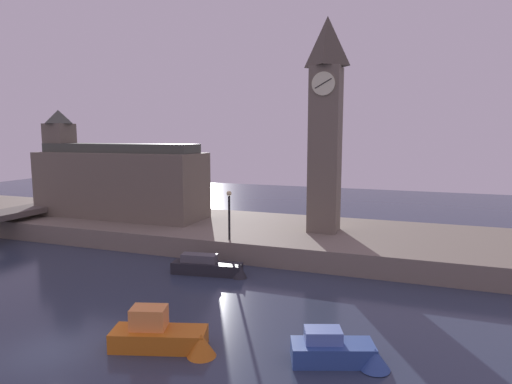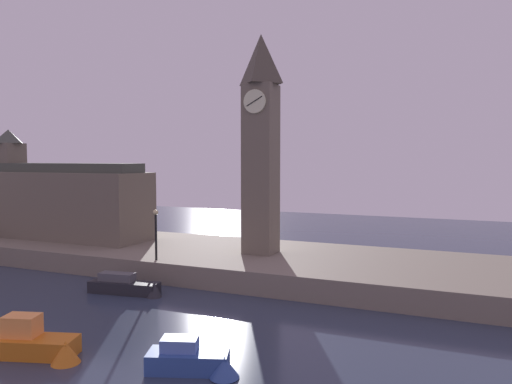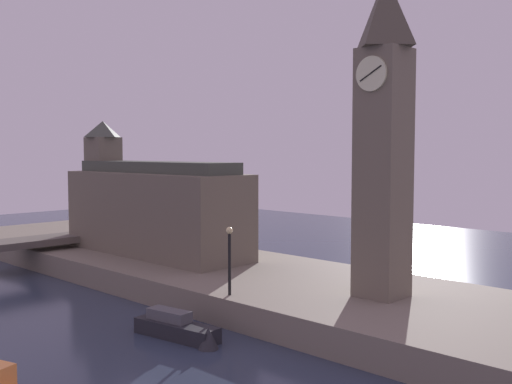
{
  "view_description": "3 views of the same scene",
  "coord_description": "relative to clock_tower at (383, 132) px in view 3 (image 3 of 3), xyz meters",
  "views": [
    {
      "loc": [
        13.83,
        -13.04,
        8.99
      ],
      "look_at": [
        3.28,
        15.89,
        4.88
      ],
      "focal_mm": 30.47,
      "sensor_mm": 36.0,
      "label": 1
    },
    {
      "loc": [
        21.04,
        -13.19,
        8.55
      ],
      "look_at": [
        7.96,
        17.73,
        6.23
      ],
      "focal_mm": 33.99,
      "sensor_mm": 36.0,
      "label": 2
    },
    {
      "loc": [
        23.51,
        -5.98,
        8.86
      ],
      "look_at": [
        4.17,
        14.13,
        6.96
      ],
      "focal_mm": 41.77,
      "sensor_mm": 36.0,
      "label": 3
    }
  ],
  "objects": [
    {
      "name": "clock_tower",
      "position": [
        0.0,
        0.0,
        0.0
      ],
      "size": [
        2.46,
        2.5,
        16.11
      ],
      "color": "#6B6051",
      "rests_on": "far_embankment"
    },
    {
      "name": "boat_barge_dark",
      "position": [
        -5.47,
        -8.57,
        -9.37
      ],
      "size": [
        5.24,
        1.86,
        1.42
      ],
      "color": "#232328",
      "rests_on": "ground"
    },
    {
      "name": "streetlamp",
      "position": [
        -5.74,
        -5.2,
        -6.12
      ],
      "size": [
        0.36,
        0.36,
        3.52
      ],
      "color": "black",
      "rests_on": "far_embankment"
    },
    {
      "name": "far_embankment",
      "position": [
        -7.39,
        0.01,
        -9.1
      ],
      "size": [
        70.0,
        12.0,
        1.5
      ],
      "primitive_type": "cube",
      "color": "slate",
      "rests_on": "ground"
    },
    {
      "name": "parliament_hall",
      "position": [
        -19.32,
        -0.23,
        -5.02
      ],
      "size": [
        15.89,
        5.02,
        9.78
      ],
      "color": "#6B6051",
      "rests_on": "far_embankment"
    }
  ]
}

